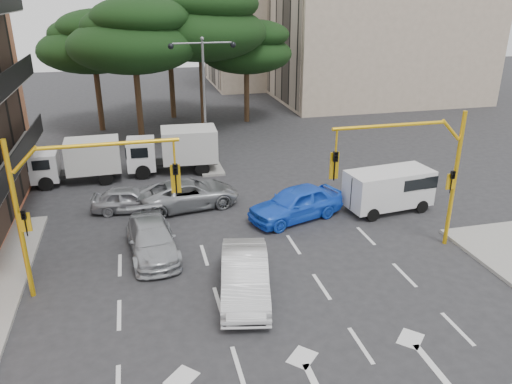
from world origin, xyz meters
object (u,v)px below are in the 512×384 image
car_silver_wagon (152,239)px  signal_mast_left (70,194)px  car_white_hatch (245,276)px  car_blue_compact (296,203)px  signal_mast_right (419,164)px  box_truck_b (173,151)px  car_silver_cross_b (129,199)px  car_silver_cross_a (189,194)px  street_lamp_center (204,78)px  van_white (388,190)px  box_truck_a (77,162)px

car_silver_wagon → signal_mast_left: bearing=-145.7°
car_white_hatch → car_blue_compact: (3.89, 5.92, 0.03)m
signal_mast_right → car_silver_wagon: 11.59m
car_blue_compact → box_truck_b: (-5.19, 8.40, 0.53)m
car_blue_compact → car_silver_cross_b: size_ratio=1.29×
car_silver_cross_a → car_silver_wagon: bearing=146.9°
street_lamp_center → van_white: bearing=-51.9°
van_white → signal_mast_left: bearing=-81.2°
box_truck_b → car_blue_compact: bearing=-145.3°
signal_mast_left → car_silver_wagon: bearing=39.0°
car_blue_compact → van_white: 4.91m
car_silver_cross_b → box_truck_a: size_ratio=0.74×
signal_mast_right → signal_mast_left: 13.61m
car_silver_cross_b → box_truck_b: bearing=-19.7°
signal_mast_right → signal_mast_left: size_ratio=1.00×
signal_mast_right → box_truck_a: size_ratio=1.18×
signal_mast_left → signal_mast_right: bearing=0.0°
signal_mast_left → box_truck_a: (-1.06, 12.01, -2.64)m
signal_mast_right → car_silver_cross_a: (-8.80, 6.86, -3.16)m
car_silver_cross_b → car_silver_cross_a: bearing=-86.2°
signal_mast_right → car_blue_compact: signal_mast_right is taller
car_silver_cross_b → box_truck_b: (2.74, 5.50, 0.71)m
signal_mast_right → car_white_hatch: signal_mast_right is taller
signal_mast_left → car_silver_wagon: (2.69, 2.18, -3.20)m
signal_mast_right → car_white_hatch: 8.55m
signal_mast_right → van_white: (1.02, 4.01, -2.80)m
street_lamp_center → car_blue_compact: bearing=-73.5°
car_silver_cross_a → car_silver_cross_b: bearing=78.4°
car_blue_compact → signal_mast_left: bearing=-85.5°
car_blue_compact → car_silver_cross_a: size_ratio=0.93×
box_truck_a → box_truck_b: box_truck_b is taller
car_white_hatch → car_silver_cross_a: car_white_hatch is taller
car_white_hatch → car_silver_cross_b: 9.71m
car_silver_cross_b → box_truck_b: 6.18m
car_silver_cross_a → car_blue_compact: bearing=-127.9°
signal_mast_left → street_lamp_center: 15.65m
signal_mast_left → van_white: (14.63, 4.01, -2.80)m
signal_mast_right → van_white: 5.00m
signal_mast_left → box_truck_a: bearing=95.0°
signal_mast_left → box_truck_b: size_ratio=1.09×
car_white_hatch → box_truck_b: size_ratio=0.88×
signal_mast_left → car_white_hatch: signal_mast_left is taller
signal_mast_right → street_lamp_center: size_ratio=0.77×
street_lamp_center → van_white: street_lamp_center is taller
street_lamp_center → car_blue_compact: (2.93, -9.90, -4.60)m
van_white → box_truck_b: (-10.09, 8.50, 0.27)m
car_silver_cross_a → box_truck_b: size_ratio=0.95×
car_silver_cross_b → box_truck_b: box_truck_b is taller
street_lamp_center → box_truck_b: street_lamp_center is taller
car_silver_cross_a → car_white_hatch: bearing=178.1°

